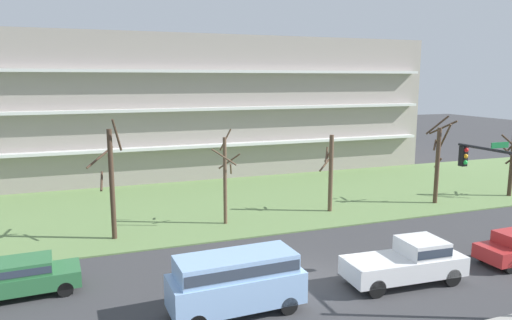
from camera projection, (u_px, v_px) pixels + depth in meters
name	position (u px, v px, depth m)	size (l,w,h in m)	color
ground	(308.00, 278.00, 21.67)	(160.00, 160.00, 0.00)	#38383A
grass_lawn_strip	(223.00, 203.00, 34.62)	(80.00, 16.00, 0.08)	#66844C
apartment_building	(183.00, 105.00, 46.24)	(46.84, 12.42, 12.82)	#9E938C
tree_far_left	(111.00, 181.00, 26.22)	(2.01, 2.01, 6.89)	#423023
tree_left	(225.00, 177.00, 29.05)	(2.03, 2.04, 6.00)	brown
tree_center	(330.00, 172.00, 31.90)	(1.07, 0.94, 5.31)	brown
tree_right	(438.00, 159.00, 33.99)	(1.81, 2.00, 6.40)	#4C3828
tree_far_right	(512.00, 159.00, 36.06)	(2.06, 2.02, 5.38)	#423023
van_blue_near_left	(236.00, 279.00, 18.20)	(5.27, 2.20, 2.36)	#8CB2E0
pickup_white_center_left	(409.00, 261.00, 20.98)	(5.49, 2.26, 1.95)	white
sedan_green_near_right	(24.00, 275.00, 19.78)	(4.49, 2.04, 1.57)	#2D6B3D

